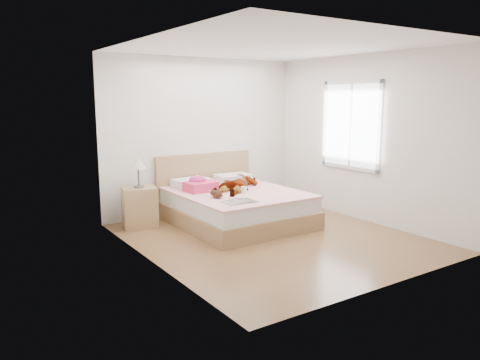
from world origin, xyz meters
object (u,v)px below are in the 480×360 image
(towel, at_px, (200,185))
(nightstand, at_px, (140,204))
(woman, at_px, (238,181))
(magazine, at_px, (240,201))
(bed, at_px, (234,205))
(phone, at_px, (199,176))
(plush_toy, at_px, (216,194))
(coffee_mug, at_px, (244,190))

(towel, relative_size, nightstand, 0.45)
(woman, bearing_deg, magazine, -71.49)
(bed, bearing_deg, phone, 119.52)
(phone, relative_size, plush_toy, 0.40)
(phone, xyz_separation_m, towel, (-0.16, -0.31, -0.08))
(woman, distance_m, towel, 0.66)
(bed, relative_size, plush_toy, 9.06)
(towel, xyz_separation_m, coffee_mug, (0.47, -0.53, -0.04))
(towel, height_order, coffee_mug, towel)
(woman, distance_m, plush_toy, 0.86)
(towel, distance_m, plush_toy, 0.59)
(towel, xyz_separation_m, plush_toy, (-0.05, -0.59, -0.03))
(phone, xyz_separation_m, magazine, (-0.06, -1.31, -0.16))
(magazine, xyz_separation_m, nightstand, (-0.95, 1.33, -0.17))
(bed, xyz_separation_m, plush_toy, (-0.51, -0.35, 0.30))
(bed, relative_size, magazine, 4.39)
(woman, relative_size, plush_toy, 6.42)
(woman, distance_m, coffee_mug, 0.48)
(woman, relative_size, bed, 0.71)
(woman, bearing_deg, plush_toy, -94.43)
(woman, relative_size, nightstand, 1.39)
(bed, distance_m, plush_toy, 0.69)
(woman, bearing_deg, phone, -168.25)
(phone, relative_size, towel, 0.19)
(plush_toy, height_order, nightstand, nightstand)
(woman, distance_m, nightstand, 1.60)
(magazine, distance_m, nightstand, 1.65)
(magazine, distance_m, plush_toy, 0.44)
(coffee_mug, height_order, plush_toy, plush_toy)
(phone, bearing_deg, plush_toy, -142.43)
(coffee_mug, xyz_separation_m, plush_toy, (-0.52, -0.06, 0.01))
(magazine, relative_size, plush_toy, 2.06)
(nightstand, bearing_deg, bed, -23.46)
(woman, bearing_deg, nightstand, -145.32)
(phone, distance_m, coffee_mug, 0.90)
(magazine, bearing_deg, plush_toy, 108.73)
(coffee_mug, bearing_deg, plush_toy, -173.61)
(phone, bearing_deg, coffee_mug, -109.00)
(towel, height_order, nightstand, nightstand)
(phone, xyz_separation_m, plush_toy, (-0.20, -0.90, -0.11))
(woman, height_order, phone, woman)
(magazine, height_order, coffee_mug, coffee_mug)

